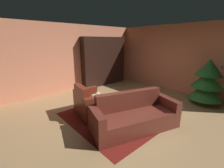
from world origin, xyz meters
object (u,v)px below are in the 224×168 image
at_px(bookshelf_unit, 106,62).
at_px(bottle_on_table, 115,101).
at_px(armchair_red, 91,104).
at_px(book_stack_on_table, 112,100).
at_px(decorated_tree, 207,81).
at_px(couch_red, 134,117).
at_px(coffee_table, 112,105).

xyz_separation_m(bookshelf_unit, bottle_on_table, (2.81, -2.05, -0.48)).
xyz_separation_m(armchair_red, bottle_on_table, (0.71, 0.23, 0.25)).
bearing_deg(book_stack_on_table, decorated_tree, 66.49).
relative_size(bottle_on_table, decorated_tree, 0.22).
distance_m(book_stack_on_table, decorated_tree, 3.09).
height_order(couch_red, decorated_tree, decorated_tree).
relative_size(book_stack_on_table, decorated_tree, 0.15).
bearing_deg(decorated_tree, book_stack_on_table, -113.51).
distance_m(coffee_table, book_stack_on_table, 0.12).
bearing_deg(armchair_red, coffee_table, 27.94).
relative_size(book_stack_on_table, bottle_on_table, 0.69).
height_order(coffee_table, book_stack_on_table, book_stack_on_table).
distance_m(coffee_table, bottle_on_table, 0.25).
bearing_deg(couch_red, bottle_on_table, -162.57).
xyz_separation_m(couch_red, bottle_on_table, (-0.48, -0.15, 0.28)).
relative_size(coffee_table, book_stack_on_table, 3.08).
distance_m(coffee_table, decorated_tree, 3.13).
relative_size(bookshelf_unit, bottle_on_table, 7.09).
bearing_deg(book_stack_on_table, couch_red, 4.32).
xyz_separation_m(armchair_red, coffee_table, (0.54, 0.29, 0.09)).
relative_size(bookshelf_unit, coffee_table, 3.35).
distance_m(couch_red, coffee_table, 0.67).
bearing_deg(book_stack_on_table, coffee_table, -55.11).
distance_m(armchair_red, couch_red, 1.25).
relative_size(armchair_red, book_stack_on_table, 5.02).
relative_size(coffee_table, bottle_on_table, 2.12).
distance_m(armchair_red, book_stack_on_table, 0.64).
bearing_deg(bookshelf_unit, decorated_tree, 12.84).
bearing_deg(bottle_on_table, bookshelf_unit, 143.85).
relative_size(bookshelf_unit, decorated_tree, 1.54).
bearing_deg(armchair_red, bookshelf_unit, 132.55).
bearing_deg(coffee_table, bookshelf_unit, 142.82).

